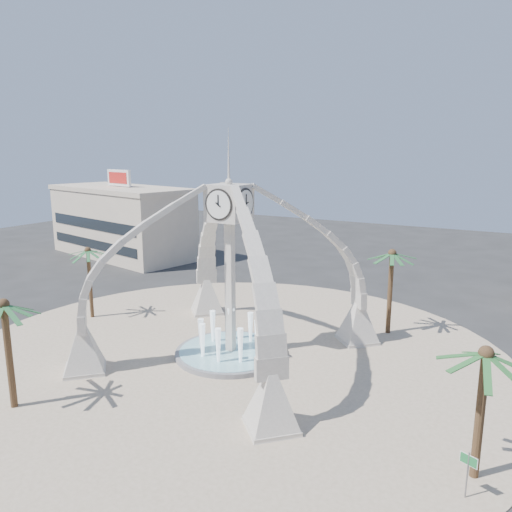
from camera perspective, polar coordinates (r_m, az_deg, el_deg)
The scene contains 10 objects.
ground at distance 36.78m, azimuth -2.89°, elevation -11.29°, with size 140.00×140.00×0.00m, color #282828.
plaza at distance 36.77m, azimuth -2.89°, elevation -11.25°, with size 40.00×40.00×0.06m, color #C9B096.
clock_tower at distance 34.72m, azimuth -3.00°, elevation -1.41°, with size 17.94×17.94×16.30m.
fountain at distance 36.67m, azimuth -2.89°, elevation -10.88°, with size 8.00×8.00×3.62m.
building_nw at distance 71.85m, azimuth -15.12°, elevation 3.86°, with size 23.75×13.73×11.90m.
palm_east at distance 23.98m, azimuth 24.80°, elevation -10.27°, with size 4.47×4.47×6.80m.
palm_west at distance 45.34m, azimuth -18.67°, elevation 0.49°, with size 3.86×3.86×6.74m.
palm_north at distance 40.51m, azimuth 15.30°, elevation 0.16°, with size 4.32×4.32×7.40m.
palm_south at distance 30.99m, azimuth -26.90°, elevation -5.13°, with size 5.45×5.45×6.99m.
street_sign at distance 24.43m, azimuth 23.08°, elevation -21.20°, with size 0.75×0.33×2.18m.
Camera 1 is at (18.30, -28.38, 14.59)m, focal length 35.00 mm.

